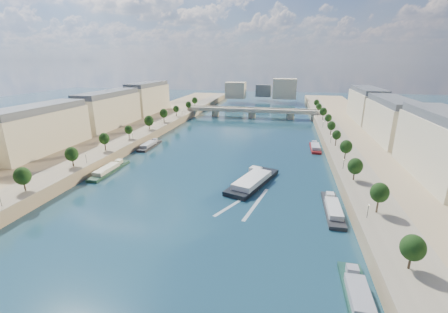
% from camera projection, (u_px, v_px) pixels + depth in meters
% --- Properties ---
extents(ground, '(700.00, 700.00, 0.00)m').
position_uv_depth(ground, '(223.00, 161.00, 145.69)').
color(ground, '#0E313E').
rests_on(ground, ground).
extents(quay_left, '(44.00, 520.00, 5.00)m').
position_uv_depth(quay_left, '(91.00, 147.00, 159.07)').
color(quay_left, '#9E8460').
rests_on(quay_left, ground).
extents(quay_right, '(44.00, 520.00, 5.00)m').
position_uv_depth(quay_right, '(384.00, 166.00, 130.79)').
color(quay_right, '#9E8460').
rests_on(quay_right, ground).
extents(pave_left, '(14.00, 520.00, 0.10)m').
position_uv_depth(pave_left, '(116.00, 144.00, 155.34)').
color(pave_left, gray).
rests_on(pave_left, quay_left).
extents(pave_right, '(14.00, 520.00, 0.10)m').
position_uv_depth(pave_right, '(348.00, 158.00, 132.95)').
color(pave_right, gray).
rests_on(pave_right, quay_right).
extents(trees_left, '(4.80, 268.80, 8.26)m').
position_uv_depth(trees_left, '(120.00, 133.00, 155.15)').
color(trees_left, '#382B1E').
rests_on(trees_left, ground).
extents(trees_right, '(4.80, 268.80, 8.26)m').
position_uv_depth(trees_right, '(341.00, 141.00, 141.00)').
color(trees_right, '#382B1E').
rests_on(trees_right, ground).
extents(lamps_left, '(0.36, 200.36, 4.28)m').
position_uv_depth(lamps_left, '(112.00, 145.00, 144.31)').
color(lamps_left, black).
rests_on(lamps_left, ground).
extents(lamps_right, '(0.36, 200.36, 4.28)m').
position_uv_depth(lamps_right, '(336.00, 149.00, 137.66)').
color(lamps_right, black).
rests_on(lamps_right, ground).
extents(buildings_left, '(16.00, 226.00, 23.20)m').
position_uv_depth(buildings_left, '(80.00, 116.00, 168.53)').
color(buildings_left, beige).
rests_on(buildings_left, ground).
extents(buildings_right, '(16.00, 226.00, 23.20)m').
position_uv_depth(buildings_right, '(412.00, 130.00, 135.15)').
color(buildings_right, beige).
rests_on(buildings_right, ground).
extents(skyline, '(79.00, 42.00, 22.00)m').
position_uv_depth(skyline, '(265.00, 89.00, 345.09)').
color(skyline, beige).
rests_on(skyline, ground).
extents(bridge, '(112.00, 12.00, 8.15)m').
position_uv_depth(bridge, '(252.00, 112.00, 254.14)').
color(bridge, '#C1B79E').
rests_on(bridge, ground).
extents(tour_barge, '(18.88, 33.04, 4.32)m').
position_uv_depth(tour_barge, '(253.00, 181.00, 117.67)').
color(tour_barge, black).
rests_on(tour_barge, ground).
extents(wake, '(15.87, 25.69, 0.04)m').
position_uv_depth(wake, '(247.00, 203.00, 102.68)').
color(wake, silver).
rests_on(wake, ground).
extents(moored_barges_left, '(5.00, 164.45, 3.60)m').
position_uv_depth(moored_barges_left, '(56.00, 202.00, 101.31)').
color(moored_barges_left, '#162032').
rests_on(moored_barges_left, ground).
extents(moored_barges_right, '(5.00, 166.70, 3.60)m').
position_uv_depth(moored_barges_right, '(338.00, 226.00, 86.51)').
color(moored_barges_right, black).
rests_on(moored_barges_right, ground).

